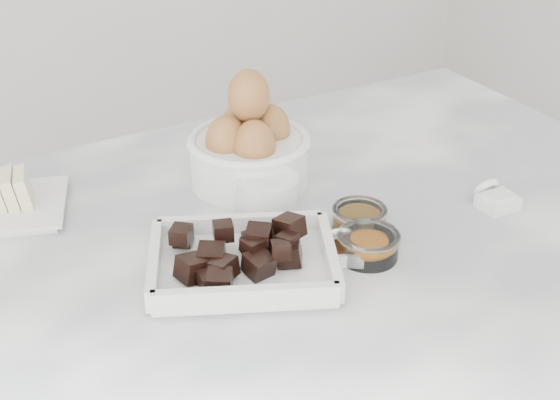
% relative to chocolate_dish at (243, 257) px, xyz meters
% --- Properties ---
extents(marble_slab, '(1.20, 0.80, 0.04)m').
position_rel_chocolate_dish_xyz_m(marble_slab, '(0.07, 0.04, -0.04)').
color(marble_slab, white).
rests_on(marble_slab, cabinet).
extents(chocolate_dish, '(0.27, 0.24, 0.06)m').
position_rel_chocolate_dish_xyz_m(chocolate_dish, '(0.00, 0.00, 0.00)').
color(chocolate_dish, white).
rests_on(chocolate_dish, marble_slab).
extents(butter_plate, '(0.18, 0.18, 0.06)m').
position_rel_chocolate_dish_xyz_m(butter_plate, '(-0.21, 0.28, -0.00)').
color(butter_plate, white).
rests_on(butter_plate, marble_slab).
extents(sugar_ramekin, '(0.08, 0.08, 0.05)m').
position_rel_chocolate_dish_xyz_m(sugar_ramekin, '(0.10, 0.12, 0.00)').
color(sugar_ramekin, white).
rests_on(sugar_ramekin, marble_slab).
extents(egg_bowl, '(0.18, 0.18, 0.17)m').
position_rel_chocolate_dish_xyz_m(egg_bowl, '(0.11, 0.20, 0.03)').
color(egg_bowl, white).
rests_on(egg_bowl, marble_slab).
extents(honey_bowl, '(0.07, 0.07, 0.03)m').
position_rel_chocolate_dish_xyz_m(honey_bowl, '(0.18, 0.02, -0.01)').
color(honey_bowl, white).
rests_on(honey_bowl, marble_slab).
extents(zest_bowl, '(0.08, 0.08, 0.03)m').
position_rel_chocolate_dish_xyz_m(zest_bowl, '(0.15, -0.04, -0.01)').
color(zest_bowl, white).
rests_on(zest_bowl, marble_slab).
extents(vanilla_spoon, '(0.06, 0.07, 0.04)m').
position_rel_chocolate_dish_xyz_m(vanilla_spoon, '(0.12, -0.03, -0.01)').
color(vanilla_spoon, white).
rests_on(vanilla_spoon, marble_slab).
extents(salt_spoon, '(0.05, 0.06, 0.04)m').
position_rel_chocolate_dish_xyz_m(salt_spoon, '(0.37, -0.02, -0.01)').
color(salt_spoon, white).
rests_on(salt_spoon, marble_slab).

